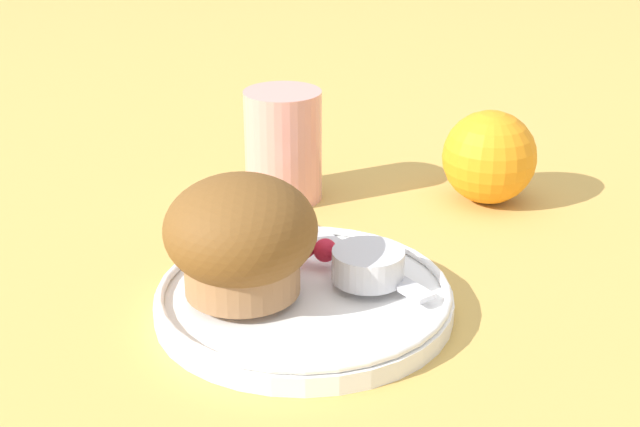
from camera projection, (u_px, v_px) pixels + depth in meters
name	position (u px, v px, depth m)	size (l,w,h in m)	color
ground_plane	(315.00, 298.00, 0.65)	(3.00, 3.00, 0.00)	tan
plate	(299.00, 297.00, 0.63)	(0.21, 0.21, 0.02)	white
muffin	(241.00, 238.00, 0.60)	(0.10, 0.10, 0.08)	#9E7047
cream_ramekin	(368.00, 263.00, 0.63)	(0.05, 0.05, 0.02)	silver
berry_pair	(315.00, 248.00, 0.66)	(0.03, 0.02, 0.02)	#B7192D
butter_knife	(344.00, 250.00, 0.67)	(0.17, 0.11, 0.00)	silver
orange_fruit	(489.00, 157.00, 0.80)	(0.08, 0.08, 0.08)	orange
juice_glass	(283.00, 145.00, 0.80)	(0.07, 0.07, 0.10)	#E5998C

